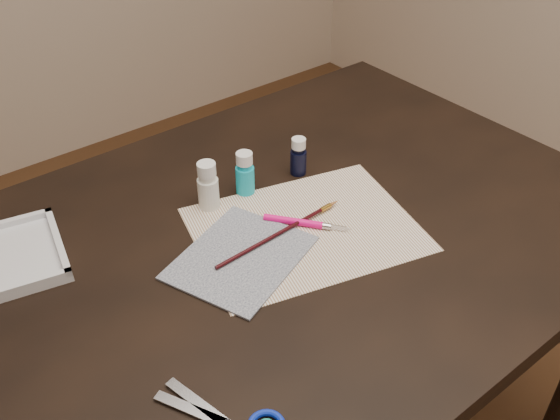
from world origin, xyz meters
TOP-DOWN VIEW (x-y plane):
  - table at (0.00, 0.00)m, footprint 1.30×0.90m
  - paper at (0.04, -0.02)m, footprint 0.46×0.39m
  - canvas at (-0.10, -0.02)m, footprint 0.28×0.26m
  - paint_bottle_white at (-0.06, 0.14)m, footprint 0.05×0.05m
  - paint_bottle_cyan at (0.02, 0.14)m, footprint 0.05×0.05m
  - paint_bottle_navy at (0.15, 0.13)m, footprint 0.04×0.04m
  - paintbrush at (-0.00, -0.01)m, footprint 0.29×0.02m
  - craft_knife at (0.05, -0.02)m, footprint 0.11×0.14m
  - palette_tray at (-0.42, 0.22)m, footprint 0.23×0.23m

SIDE VIEW (x-z plane):
  - table at x=0.00m, z-range 0.00..0.75m
  - paper at x=0.04m, z-range 0.75..0.75m
  - canvas at x=-0.10m, z-range 0.75..0.76m
  - craft_knife at x=0.05m, z-range 0.75..0.76m
  - paintbrush at x=0.00m, z-range 0.76..0.76m
  - palette_tray at x=-0.42m, z-range 0.75..0.77m
  - paint_bottle_navy at x=0.15m, z-range 0.75..0.83m
  - paint_bottle_cyan at x=0.02m, z-range 0.75..0.84m
  - paint_bottle_white at x=-0.06m, z-range 0.75..0.85m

